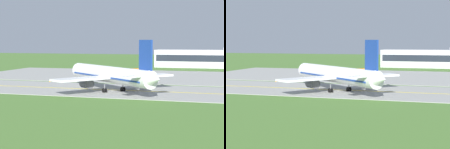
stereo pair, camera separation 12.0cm
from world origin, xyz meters
TOP-DOWN VIEW (x-y plane):
  - ground_plane at (0.00, 0.00)m, footprint 500.00×500.00m
  - taxiway_strip at (0.00, 0.00)m, footprint 240.00×28.00m
  - apron_pad at (10.00, 42.00)m, footprint 140.00×52.00m
  - taxiway_centreline at (0.00, 0.00)m, footprint 220.00×0.60m
  - airplane_lead at (0.71, -2.39)m, footprint 32.30×30.06m
  - service_truck_baggage at (-3.18, 41.68)m, footprint 6.11×5.07m
  - terminal_building at (17.43, 93.66)m, footprint 46.51×13.59m
  - traffic_cone_near_edge at (-23.29, 13.27)m, footprint 0.44×0.44m

SIDE VIEW (x-z plane):
  - ground_plane at x=0.00m, z-range 0.00..0.00m
  - taxiway_strip at x=0.00m, z-range 0.00..0.10m
  - apron_pad at x=10.00m, z-range 0.00..0.10m
  - taxiway_centreline at x=0.00m, z-range 0.10..0.11m
  - traffic_cone_near_edge at x=-23.29m, z-range 0.00..0.60m
  - service_truck_baggage at x=-3.18m, z-range 0.23..2.83m
  - terminal_building at x=17.43m, z-range -0.58..8.70m
  - airplane_lead at x=0.71m, z-range -2.22..10.48m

